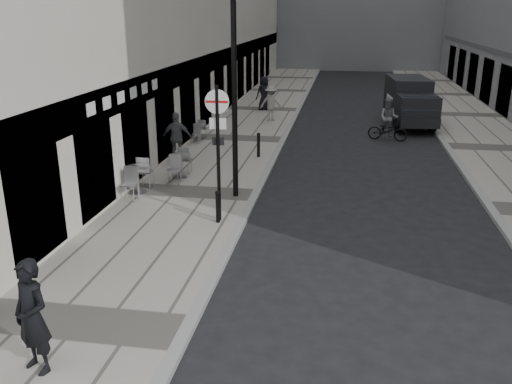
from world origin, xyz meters
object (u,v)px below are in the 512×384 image
walking_man (32,317)px  sign_post (218,136)px  panel_van (410,100)px  cyclist (388,124)px  lamppost (234,83)px

walking_man → sign_post: size_ratio=0.52×
panel_van → cyclist: 3.83m
walking_man → lamppost: bearing=103.8°
cyclist → sign_post: bearing=-102.3°
lamppost → panel_van: bearing=62.9°
sign_post → lamppost: size_ratio=0.59×
sign_post → cyclist: sign_post is taller
sign_post → lamppost: bearing=86.0°
walking_man → cyclist: size_ratio=1.01×
lamppost → cyclist: (5.15, 8.93, -2.84)m
sign_post → cyclist: 12.26m
lamppost → panel_van: size_ratio=1.22×
walking_man → panel_van: panel_van is taller
walking_man → sign_post: (1.39, 6.83, 1.39)m
lamppost → cyclist: size_ratio=3.30×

